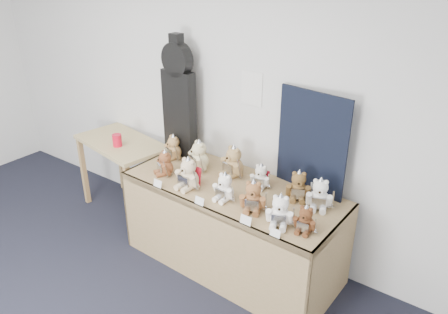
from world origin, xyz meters
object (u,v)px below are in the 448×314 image
Objects in this scene: teddy_back_centre_left at (233,163)px; red_cup at (117,140)px; teddy_front_far_right at (280,212)px; teddy_back_far_left at (173,148)px; teddy_front_far_left at (165,164)px; teddy_front_centre at (225,188)px; teddy_back_end at (320,195)px; display_table at (227,208)px; teddy_back_right at (298,186)px; teddy_back_left at (199,157)px; teddy_front_end at (305,220)px; teddy_front_left at (188,175)px; teddy_front_right at (253,197)px; teddy_back_centre_right at (261,177)px; side_table at (122,152)px; guitar_case at (179,98)px.

red_cup is at bearing -155.58° from teddy_back_centre_left.
teddy_front_far_right is 1.45m from teddy_back_far_left.
teddy_front_far_left is 0.97× the size of teddy_front_centre.
display_table is at bearing 175.25° from teddy_back_end.
teddy_back_right is (0.66, -0.02, -0.02)m from teddy_back_centre_left.
teddy_back_left is 0.98× the size of teddy_back_centre_left.
teddy_front_end is at bearing -82.30° from teddy_back_right.
red_cup is at bearing 173.72° from teddy_front_left.
teddy_front_left reaches higher than teddy_front_end.
teddy_back_end is (2.14, 0.16, 0.02)m from red_cup.
teddy_front_far_left reaches higher than display_table.
teddy_front_right is (0.34, -0.12, 0.29)m from display_table.
teddy_front_left is 1.09m from teddy_front_end.
teddy_back_right is at bearing 150.18° from teddy_back_end.
teddy_back_end is at bearing 26.76° from teddy_back_left.
teddy_front_centre is 1.10× the size of teddy_back_centre_right.
teddy_back_end is (1.04, 0.35, -0.01)m from teddy_front_left.
teddy_front_end is at bearing 2.39° from side_table.
teddy_back_centre_right is at bearing 51.59° from display_table.
teddy_front_far_left is (-0.63, -0.07, 0.27)m from display_table.
teddy_back_end reaches higher than red_cup.
teddy_back_right is (2.01, 0.08, 0.21)m from side_table.
teddy_back_far_left is (-1.40, 0.40, -0.01)m from teddy_front_far_right.
teddy_back_left is at bearing 159.17° from display_table.
teddy_back_left reaches higher than red_cup.
teddy_front_centre is 0.73m from teddy_front_end.
teddy_front_far_right reaches higher than teddy_front_far_left.
teddy_front_left is 0.36m from teddy_back_left.
teddy_back_right is (1.17, 0.31, 0.01)m from teddy_front_far_left.
teddy_back_right reaches higher than teddy_front_centre.
teddy_back_end is (0.86, -0.05, -0.01)m from teddy_back_centre_left.
teddy_back_left is at bearing -151.82° from teddy_back_centre_left.
teddy_front_right is at bearing 170.15° from teddy_front_end.
teddy_back_centre_left is at bearing 148.70° from teddy_front_end.
teddy_front_right is (0.97, -0.05, 0.01)m from teddy_front_far_left.
guitar_case is 0.82m from red_cup.
teddy_front_far_left is (0.77, -0.13, 0.01)m from red_cup.
display_table is 15.64× the size of red_cup.
side_table is at bearing 156.75° from teddy_back_right.
teddy_back_right reaches higher than teddy_back_centre_right.
teddy_front_far_left is 0.90× the size of teddy_back_end.
teddy_back_centre_right is at bearing 40.22° from teddy_front_left.
teddy_back_far_left is at bearing 166.13° from display_table.
teddy_back_left reaches higher than teddy_back_centre_right.
teddy_back_centre_right is 0.55m from teddy_back_end.
teddy_back_centre_left is (1.28, 0.21, 0.03)m from red_cup.
display_table is at bearing -19.43° from guitar_case.
teddy_back_centre_left is at bearing 152.48° from teddy_back_right.
teddy_front_right is 0.27m from teddy_front_far_right.
teddy_front_far_right is (1.24, -0.11, 0.01)m from teddy_front_far_left.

